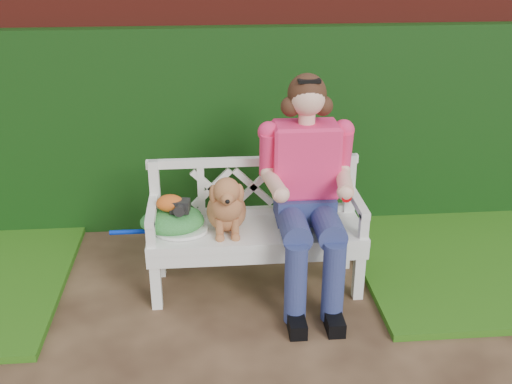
{
  "coord_description": "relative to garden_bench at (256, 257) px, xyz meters",
  "views": [
    {
      "loc": [
        -0.03,
        -3.09,
        2.4
      ],
      "look_at": [
        0.29,
        0.63,
        0.75
      ],
      "focal_mm": 42.0,
      "sensor_mm": 36.0,
      "label": 1
    }
  ],
  "objects": [
    {
      "name": "green_bag",
      "position": [
        -0.58,
        0.01,
        0.32
      ],
      "size": [
        0.53,
        0.48,
        0.15
      ],
      "primitive_type": null,
      "rotation": [
        0.0,
        0.0,
        -0.36
      ],
      "color": "#2B7725",
      "rests_on": "garden_bench"
    },
    {
      "name": "tennis_racket",
      "position": [
        -0.55,
        -0.03,
        0.26
      ],
      "size": [
        0.76,
        0.48,
        0.03
      ],
      "primitive_type": null,
      "rotation": [
        0.0,
        0.0,
        0.29
      ],
      "color": "white",
      "rests_on": "garden_bench"
    },
    {
      "name": "camera_item",
      "position": [
        -0.52,
        -0.02,
        0.43
      ],
      "size": [
        0.14,
        0.11,
        0.09
      ],
      "primitive_type": "cube",
      "rotation": [
        0.0,
        0.0,
        -0.14
      ],
      "color": "black",
      "rests_on": "green_bag"
    },
    {
      "name": "garden_bench",
      "position": [
        0.0,
        0.0,
        0.0
      ],
      "size": [
        1.63,
        0.76,
        0.48
      ],
      "primitive_type": null,
      "rotation": [
        0.0,
        0.0,
        0.1
      ],
      "color": "white",
      "rests_on": "ground"
    },
    {
      "name": "ivy_hedge",
      "position": [
        -0.29,
        1.05,
        0.61
      ],
      "size": [
        10.0,
        0.18,
        1.7
      ],
      "primitive_type": "cube",
      "color": "#14340D",
      "rests_on": "ground"
    },
    {
      "name": "seated_woman",
      "position": [
        0.34,
        -0.02,
        0.56
      ],
      "size": [
        0.91,
        1.05,
        1.59
      ],
      "primitive_type": null,
      "rotation": [
        0.0,
        0.0,
        -0.3
      ],
      "color": "#F53B5F",
      "rests_on": "ground"
    },
    {
      "name": "baseball_glove",
      "position": [
        -0.59,
        0.0,
        0.45
      ],
      "size": [
        0.22,
        0.19,
        0.12
      ],
      "primitive_type": "ellipsoid",
      "rotation": [
        0.0,
        0.0,
        0.31
      ],
      "color": "#C85519",
      "rests_on": "green_bag"
    },
    {
      "name": "brick_wall",
      "position": [
        -0.29,
        1.27,
        0.86
      ],
      "size": [
        10.0,
        0.3,
        2.2
      ],
      "primitive_type": "cube",
      "color": "maroon",
      "rests_on": "ground"
    },
    {
      "name": "ground",
      "position": [
        -0.29,
        -0.63,
        -0.24
      ],
      "size": [
        60.0,
        60.0,
        0.0
      ],
      "primitive_type": "plane",
      "color": "black"
    },
    {
      "name": "dog",
      "position": [
        -0.2,
        -0.03,
        0.46
      ],
      "size": [
        0.43,
        0.48,
        0.44
      ],
      "primitive_type": null,
      "rotation": [
        0.0,
        0.0,
        -0.41
      ],
      "color": "#974D2C",
      "rests_on": "garden_bench"
    }
  ]
}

